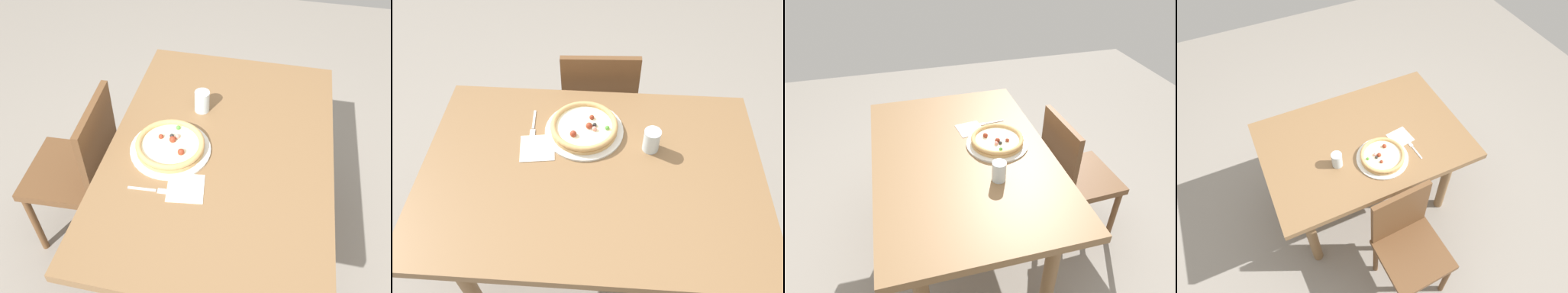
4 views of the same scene
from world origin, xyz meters
The scene contains 8 objects.
ground_plane centered at (0.00, 0.00, 0.00)m, with size 6.00×6.00×0.00m, color gray.
dining_table centered at (0.00, 0.00, 0.67)m, with size 1.35×0.92×0.77m.
chair_near centered at (0.00, -0.67, 0.50)m, with size 0.42×0.42×0.90m.
plate centered at (0.04, -0.20, 0.78)m, with size 0.33×0.33×0.01m, color silver.
pizza centered at (0.04, -0.20, 0.80)m, with size 0.28×0.28×0.05m.
fork centered at (0.26, -0.21, 0.77)m, with size 0.03×0.17×0.00m.
drinking_glass centered at (-0.23, -0.12, 0.82)m, with size 0.07×0.07×0.10m, color silver.
napkin centered at (0.23, -0.09, 0.77)m, with size 0.14×0.14×0.00m, color white.
Camera 1 is at (1.22, 0.15, 2.04)m, focal length 39.05 mm.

